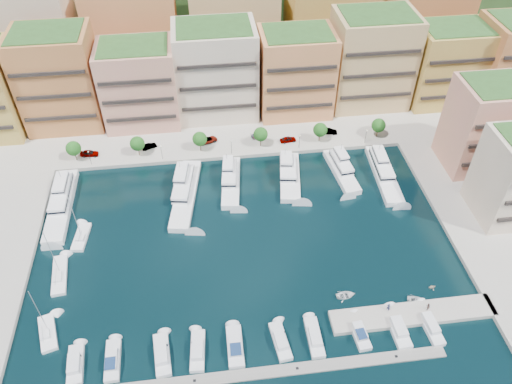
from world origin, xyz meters
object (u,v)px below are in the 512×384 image
at_px(yacht_5, 341,168).
at_px(cruiser_2, 162,355).
at_px(cruiser_4, 235,347).
at_px(car_5, 329,131).
at_px(car_3, 259,135).
at_px(tree_5, 379,125).
at_px(lamppost_2, 231,145).
at_px(cruiser_6, 314,338).
at_px(lamppost_3, 300,139).
at_px(cruiser_0, 75,365).
at_px(person_0, 388,307).
at_px(sailboat_2, 81,238).
at_px(yacht_2, 185,190).
at_px(tree_0, 73,148).
at_px(sailboat_1, 60,276).
at_px(yacht_4, 289,174).
at_px(cruiser_7, 359,332).
at_px(tender_0, 346,295).
at_px(car_1, 149,146).
at_px(yacht_0, 61,201).
at_px(cruiser_8, 397,328).
at_px(car_2, 208,140).
at_px(tree_2, 200,139).
at_px(tender_3, 432,287).
at_px(sailboat_0, 48,334).
at_px(person_1, 428,307).
at_px(tree_4, 320,130).
at_px(cruiser_1, 113,361).
at_px(car_0, 89,153).
at_px(cruiser_3, 198,351).
at_px(car_4, 288,139).
at_px(tree_1, 137,144).
at_px(lamppost_0, 89,156).
at_px(lamppost_1, 161,150).
at_px(cruiser_5, 280,341).
at_px(yacht_6, 383,171).
at_px(tree_3, 261,134).
at_px(tender_2, 417,300).
at_px(tender_1, 391,303).

distance_m(yacht_5, cruiser_2, 63.91).
distance_m(cruiser_4, car_5, 69.04).
xyz_separation_m(yacht_5, car_3, (-18.90, 16.39, 0.45)).
height_order(tree_5, yacht_5, tree_5).
distance_m(lamppost_2, cruiser_6, 56.81).
height_order(lamppost_3, cruiser_0, lamppost_3).
distance_m(car_5, person_0, 57.46).
bearing_deg(sailboat_2, yacht_2, 26.69).
xyz_separation_m(tree_0, cruiser_0, (7.32, -58.08, -4.20)).
bearing_deg(lamppost_2, sailboat_1, -137.85).
bearing_deg(yacht_4, cruiser_7, -83.66).
bearing_deg(tender_0, car_1, 34.30).
distance_m(yacht_0, yacht_2, 29.09).
xyz_separation_m(cruiser_0, cruiser_8, (58.73, -0.01, -0.00)).
bearing_deg(car_2, tree_2, 130.64).
bearing_deg(tender_3, sailboat_0, 83.73).
bearing_deg(person_1, cruiser_2, -34.53).
relative_size(sailboat_2, tender_0, 3.40).
relative_size(tree_4, sailboat_1, 0.43).
bearing_deg(sailboat_2, yacht_4, 16.39).
xyz_separation_m(cruiser_1, car_0, (-10.60, 59.56, 1.22)).
height_order(cruiser_3, car_3, car_3).
distance_m(yacht_2, cruiser_7, 52.73).
relative_size(cruiser_6, car_0, 1.78).
bearing_deg(car_4, car_5, -87.66).
distance_m(tree_1, tree_2, 16.00).
bearing_deg(tree_0, sailboat_0, -88.54).
bearing_deg(car_2, sailboat_1, 124.43).
height_order(cruiser_2, cruiser_6, same).
height_order(tree_4, person_1, tree_4).
distance_m(cruiser_6, person_1, 22.80).
xyz_separation_m(lamppost_0, lamppost_3, (54.00, 0.00, 0.00)).
bearing_deg(yacht_0, lamppost_1, 29.46).
height_order(cruiser_5, cruiser_7, cruiser_7).
xyz_separation_m(tree_0, yacht_4, (53.58, -12.68, -3.65)).
height_order(lamppost_3, cruiser_6, lamppost_3).
bearing_deg(sailboat_0, lamppost_0, 86.81).
relative_size(lamppost_2, yacht_6, 0.19).
distance_m(tree_3, yacht_4, 14.33).
xyz_separation_m(car_0, car_5, (64.29, 1.66, -0.07)).
relative_size(cruiser_3, person_0, 4.25).
bearing_deg(cruiser_3, tree_1, 102.41).
height_order(yacht_5, cruiser_7, yacht_5).
distance_m(tree_2, tender_2, 66.13).
height_order(cruiser_2, car_0, car_0).
bearing_deg(yacht_0, car_0, 74.79).
bearing_deg(car_3, tender_3, -176.35).
distance_m(tender_1, car_5, 55.64).
xyz_separation_m(cruiser_4, sailboat_1, (-34.24, 20.78, -0.26)).
xyz_separation_m(cruiser_3, tender_2, (43.19, 5.59, -0.17)).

